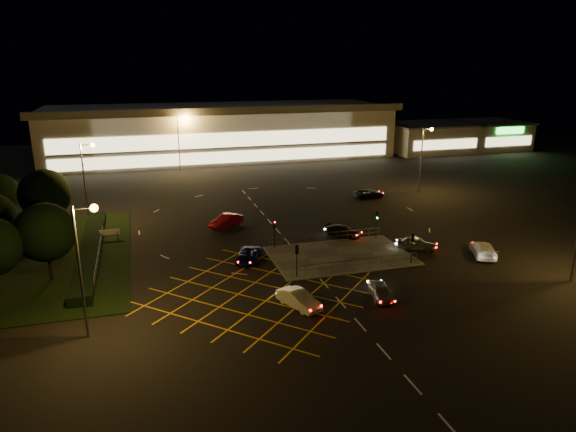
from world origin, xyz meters
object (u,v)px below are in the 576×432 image
object	(u,v)px
car_far_dkgrey	(343,231)
car_queue_white	(299,299)
signal_ne	(377,219)
car_circ_red	(226,221)
car_left_blue	(248,255)
signal_nw	(275,228)
car_approach_white	(483,249)
car_right_silver	(416,243)
signal_se	(412,242)
car_east_grey	(369,194)
car_near_silver	(381,291)
signal_sw	(297,254)

from	to	relation	value
car_far_dkgrey	car_queue_white	bearing A→B (deg)	-162.51
signal_ne	car_circ_red	size ratio (longest dim) A/B	0.68
car_left_blue	car_circ_red	size ratio (longest dim) A/B	0.97
car_left_blue	car_circ_red	bearing A→B (deg)	113.44
signal_nw	car_approach_white	distance (m)	21.93
car_right_silver	car_approach_white	size ratio (longest dim) A/B	0.81
signal_se	car_left_blue	distance (m)	16.50
car_far_dkgrey	car_approach_white	xyz separation A→B (m)	(11.58, -10.03, 0.11)
signal_se	signal_ne	xyz separation A→B (m)	(0.00, 7.99, 0.00)
signal_se	car_east_grey	bearing A→B (deg)	-105.84
car_left_blue	signal_se	bearing A→B (deg)	3.61
car_near_silver	car_queue_white	xyz separation A→B (m)	(-7.22, 0.44, 0.03)
signal_nw	car_right_silver	world-z (taller)	signal_nw
signal_ne	car_queue_white	world-z (taller)	signal_ne
car_circ_red	car_approach_white	size ratio (longest dim) A/B	0.91
car_left_blue	car_far_dkgrey	bearing A→B (deg)	43.13
car_queue_white	car_left_blue	distance (m)	11.35
signal_se	signal_ne	distance (m)	7.99
car_left_blue	car_right_silver	xyz separation A→B (m)	(18.11, -1.86, 0.08)
signal_ne	car_right_silver	size ratio (longest dim) A/B	0.77
car_near_silver	car_east_grey	world-z (taller)	car_near_silver
signal_sw	car_circ_red	xyz separation A→B (m)	(-3.65, 17.35, -1.61)
car_near_silver	car_right_silver	distance (m)	13.31
signal_sw	car_circ_red	distance (m)	17.80
signal_sw	signal_ne	distance (m)	14.41
car_east_grey	car_approach_white	world-z (taller)	car_approach_white
signal_ne	car_right_silver	bearing A→B (deg)	-59.74
car_left_blue	car_right_silver	distance (m)	18.20
signal_se	car_east_grey	distance (m)	26.34
car_far_dkgrey	signal_sw	bearing A→B (deg)	-170.45
signal_ne	car_east_grey	bearing A→B (deg)	67.47
signal_ne	signal_se	bearing A→B (deg)	-90.00
car_circ_red	car_left_blue	bearing A→B (deg)	-35.10
car_left_blue	car_circ_red	distance (m)	11.97
car_far_dkgrey	car_near_silver	bearing A→B (deg)	-140.16
signal_nw	car_approach_white	bearing A→B (deg)	-21.70
car_near_silver	car_queue_white	world-z (taller)	car_queue_white
car_queue_white	car_left_blue	bearing A→B (deg)	75.81
signal_ne	car_queue_white	size ratio (longest dim) A/B	0.74
car_queue_white	car_right_silver	world-z (taller)	car_queue_white
car_near_silver	car_right_silver	world-z (taller)	car_right_silver
signal_sw	car_circ_red	bearing A→B (deg)	-78.13
car_right_silver	car_approach_white	xyz separation A→B (m)	(5.72, -3.62, 0.03)
signal_ne	car_far_dkgrey	xyz separation A→B (m)	(-3.26, 1.94, -1.75)
signal_se	car_right_silver	world-z (taller)	signal_se
signal_nw	car_right_silver	size ratio (longest dim) A/B	0.77
car_circ_red	car_east_grey	bearing A→B (deg)	73.39
signal_sw	car_left_blue	world-z (taller)	signal_sw
signal_nw	car_circ_red	bearing A→B (deg)	111.28
car_circ_red	signal_nw	bearing A→B (deg)	-14.52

